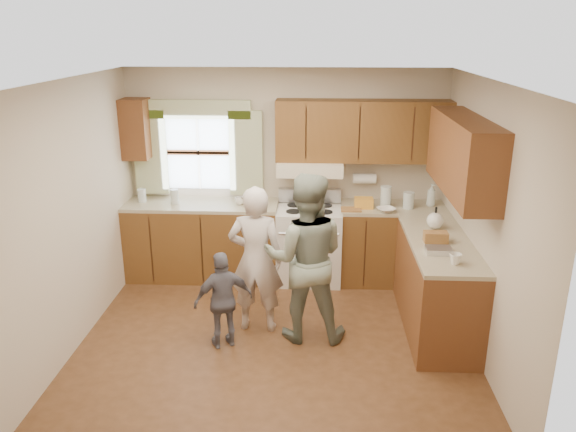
# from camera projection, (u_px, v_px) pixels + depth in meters

# --- Properties ---
(room) EXTENTS (3.80, 3.80, 3.80)m
(room) POSITION_uv_depth(u_px,v_px,m) (275.00, 219.00, 5.17)
(room) COLOR #4B2D17
(room) RESTS_ON ground
(kitchen_fixtures) EXTENTS (3.80, 2.25, 2.15)m
(kitchen_fixtures) POSITION_uv_depth(u_px,v_px,m) (337.00, 224.00, 6.29)
(kitchen_fixtures) COLOR #4B2C10
(kitchen_fixtures) RESTS_ON ground
(stove) EXTENTS (0.76, 0.67, 1.07)m
(stove) POSITION_uv_depth(u_px,v_px,m) (309.00, 243.00, 6.76)
(stove) COLOR silver
(stove) RESTS_ON ground
(woman_left) EXTENTS (0.57, 0.39, 1.51)m
(woman_left) POSITION_uv_depth(u_px,v_px,m) (256.00, 260.00, 5.53)
(woman_left) COLOR beige
(woman_left) RESTS_ON ground
(woman_right) EXTENTS (0.81, 0.63, 1.67)m
(woman_right) POSITION_uv_depth(u_px,v_px,m) (305.00, 258.00, 5.36)
(woman_right) COLOR #1E3826
(woman_right) RESTS_ON ground
(child) EXTENTS (0.61, 0.44, 0.96)m
(child) POSITION_uv_depth(u_px,v_px,m) (223.00, 300.00, 5.30)
(child) COLOR slate
(child) RESTS_ON ground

